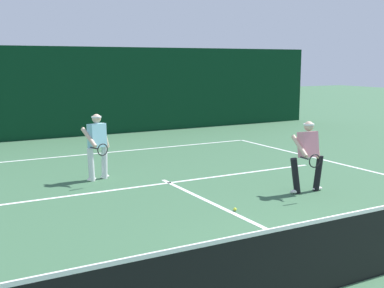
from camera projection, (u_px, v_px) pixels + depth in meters
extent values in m
plane|color=#386041|center=(370.00, 278.00, 6.68)|extent=(80.00, 80.00, 0.00)
cube|color=white|center=(106.00, 153.00, 15.83)|extent=(10.49, 0.10, 0.01)
cube|color=white|center=(169.00, 183.00, 11.91)|extent=(8.55, 0.10, 0.01)
cube|color=white|center=(236.00, 215.00, 9.44)|extent=(0.10, 6.40, 0.01)
cube|color=black|center=(372.00, 245.00, 6.60)|extent=(11.31, 0.02, 0.94)
cube|color=white|center=(374.00, 209.00, 6.52)|extent=(11.31, 0.03, 0.05)
cylinder|color=black|center=(318.00, 173.00, 11.15)|extent=(0.24, 0.16, 0.81)
cylinder|color=black|center=(296.00, 176.00, 10.89)|extent=(0.29, 0.16, 0.81)
ellipsoid|color=white|center=(317.00, 189.00, 11.20)|extent=(0.27, 0.13, 0.09)
ellipsoid|color=white|center=(295.00, 191.00, 10.95)|extent=(0.27, 0.13, 0.09)
cube|color=pink|center=(308.00, 144.00, 10.91)|extent=(0.43, 0.33, 0.59)
cylinder|color=beige|center=(316.00, 145.00, 11.01)|extent=(0.23, 0.11, 0.62)
cylinder|color=beige|center=(300.00, 146.00, 10.81)|extent=(0.13, 0.55, 0.45)
sphere|color=beige|center=(309.00, 126.00, 10.84)|extent=(0.21, 0.21, 0.21)
cylinder|color=white|center=(309.00, 124.00, 10.83)|extent=(0.25, 0.25, 0.04)
cylinder|color=black|center=(304.00, 158.00, 10.61)|extent=(0.05, 0.26, 0.03)
torus|color=black|center=(315.00, 161.00, 10.30)|extent=(0.29, 0.04, 0.29)
cylinder|color=silver|center=(104.00, 162.00, 12.31)|extent=(0.20, 0.19, 0.82)
cylinder|color=silver|center=(91.00, 165.00, 12.02)|extent=(0.21, 0.19, 0.82)
ellipsoid|color=white|center=(105.00, 176.00, 12.37)|extent=(0.28, 0.19, 0.09)
ellipsoid|color=white|center=(92.00, 179.00, 12.08)|extent=(0.28, 0.19, 0.09)
cube|color=#8CCCE0|center=(97.00, 135.00, 12.05)|extent=(0.48, 0.36, 0.58)
cylinder|color=beige|center=(105.00, 135.00, 12.23)|extent=(0.26, 0.17, 0.63)
cylinder|color=beige|center=(89.00, 138.00, 11.89)|extent=(0.26, 0.56, 0.46)
sphere|color=beige|center=(96.00, 119.00, 11.98)|extent=(0.22, 0.22, 0.22)
cylinder|color=white|center=(96.00, 117.00, 11.98)|extent=(0.30, 0.30, 0.04)
cylinder|color=black|center=(94.00, 148.00, 11.72)|extent=(0.11, 0.26, 0.03)
torus|color=black|center=(103.00, 150.00, 11.49)|extent=(0.29, 0.11, 0.29)
sphere|color=#D1E033|center=(235.00, 209.00, 9.67)|extent=(0.07, 0.07, 0.07)
cube|color=black|center=(70.00, 92.00, 18.92)|extent=(22.71, 0.12, 3.44)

